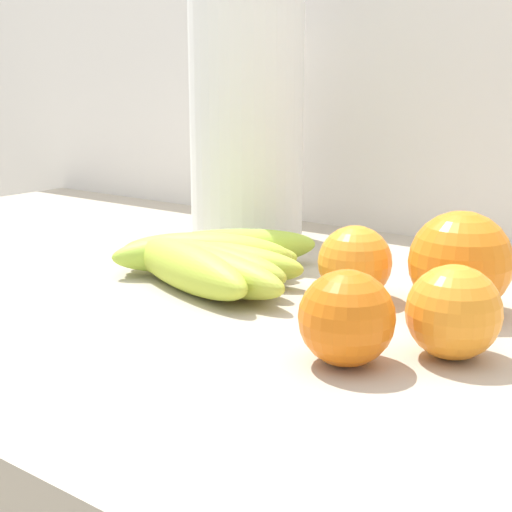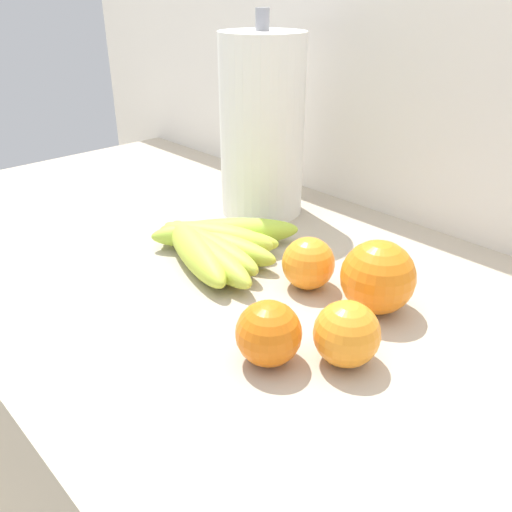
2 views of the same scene
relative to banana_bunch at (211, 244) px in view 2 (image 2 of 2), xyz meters
The scene contains 7 objects.
wall_back 0.44m from the banana_bunch, 67.05° to the left, with size 1.86×0.06×1.30m, color silver.
banana_bunch is the anchor object (origin of this frame).
orange_front 0.23m from the banana_bunch, 24.81° to the right, with size 0.07×0.07×0.07m, color orange.
orange_back_left 0.15m from the banana_bunch, 14.66° to the left, with size 0.06×0.06×0.06m, color orange.
orange_back_right 0.27m from the banana_bunch, ahead, with size 0.07×0.07×0.07m, color orange.
orange_center 0.24m from the banana_bunch, 13.76° to the left, with size 0.08×0.08×0.08m, color orange.
paper_towel_roll 0.22m from the banana_bunch, 115.00° to the left, with size 0.13×0.13×0.30m.
Camera 2 is at (0.37, -0.39, 1.22)m, focal length 37.32 mm.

